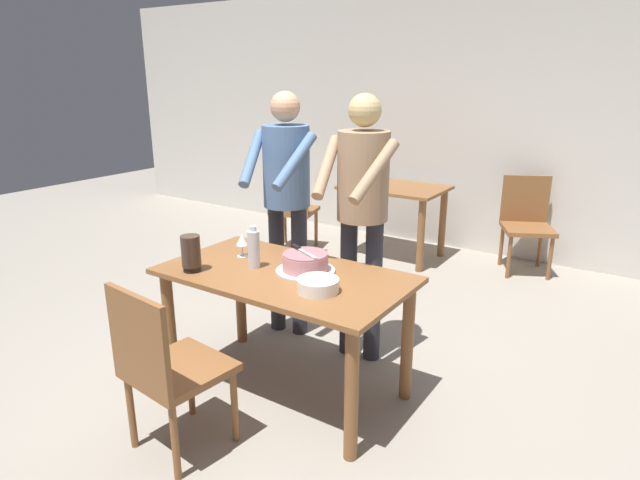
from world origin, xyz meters
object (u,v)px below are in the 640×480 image
object	(u,v)px
wine_glass_near	(242,240)
background_table	(394,202)
hurricane_lamp	(191,253)
person_cutting_cake	(362,200)
chair_near_side	(166,365)
cake_knife	(299,249)
person_standing_beside	(286,188)
background_chair_1	(526,220)
water_bottle	(254,249)
cake_on_platter	(305,263)
background_chair_0	(292,207)
main_dining_table	(285,294)
plate_stack	(318,285)

from	to	relation	value
wine_glass_near	background_table	distance (m)	2.54
hurricane_lamp	person_cutting_cake	bearing A→B (deg)	54.69
wine_glass_near	chair_near_side	distance (m)	0.96
cake_knife	background_table	world-z (taller)	cake_knife
wine_glass_near	person_standing_beside	size ratio (longest dim) A/B	0.08
hurricane_lamp	background_table	distance (m)	2.88
chair_near_side	background_chair_1	size ratio (longest dim) A/B	1.00
background_table	person_standing_beside	bearing A→B (deg)	-86.38
cake_knife	background_table	distance (m)	2.58
water_bottle	background_chair_1	bearing A→B (deg)	73.96
cake_on_platter	background_chair_1	distance (m)	2.92
water_bottle	background_chair_0	distance (m)	2.57
main_dining_table	cake_knife	distance (m)	0.27
cake_knife	person_standing_beside	bearing A→B (deg)	132.79
hurricane_lamp	person_cutting_cake	world-z (taller)	person_cutting_cake
plate_stack	chair_near_side	bearing A→B (deg)	-124.75
background_chair_1	water_bottle	bearing A→B (deg)	-106.04
hurricane_lamp	chair_near_side	bearing A→B (deg)	-57.62
cake_on_platter	water_bottle	bearing A→B (deg)	-159.51
cake_knife	water_bottle	world-z (taller)	water_bottle
person_cutting_cake	background_chair_0	distance (m)	2.36
cake_on_platter	water_bottle	size ratio (longest dim) A/B	1.36
cake_knife	person_standing_beside	world-z (taller)	person_standing_beside
person_cutting_cake	wine_glass_near	bearing A→B (deg)	-136.51
person_cutting_cake	background_chair_1	xyz separation A→B (m)	(0.49, 2.33, -0.58)
cake_knife	person_cutting_cake	size ratio (longest dim) A/B	0.15
main_dining_table	person_cutting_cake	world-z (taller)	person_cutting_cake
hurricane_lamp	wine_glass_near	bearing A→B (deg)	78.61
cake_on_platter	chair_near_side	world-z (taller)	chair_near_side
cake_on_platter	hurricane_lamp	distance (m)	0.65
main_dining_table	background_chair_0	size ratio (longest dim) A/B	1.57
person_standing_beside	person_cutting_cake	bearing A→B (deg)	-2.81
plate_stack	wine_glass_near	bearing A→B (deg)	163.48
main_dining_table	wine_glass_near	bearing A→B (deg)	167.43
wine_glass_near	background_chair_1	size ratio (longest dim) A/B	0.16
water_bottle	background_chair_0	xyz separation A→B (m)	(-1.33, 2.17, -0.37)
cake_on_platter	wine_glass_near	distance (m)	0.48
hurricane_lamp	background_chair_1	distance (m)	3.40
plate_stack	background_chair_0	size ratio (longest dim) A/B	0.24
background_table	water_bottle	bearing A→B (deg)	-81.72
background_table	hurricane_lamp	bearing A→B (deg)	-87.53
wine_glass_near	person_standing_beside	world-z (taller)	person_standing_beside
cake_knife	chair_near_side	xyz separation A→B (m)	(-0.16, -0.88, -0.37)
chair_near_side	cake_on_platter	bearing A→B (deg)	75.00
background_table	background_chair_1	bearing A→B (deg)	14.80
plate_stack	background_table	world-z (taller)	plate_stack
background_chair_0	background_chair_1	distance (m)	2.32
hurricane_lamp	background_table	xyz separation A→B (m)	(-0.12, 2.87, -0.28)
main_dining_table	cake_knife	bearing A→B (deg)	78.36
main_dining_table	person_standing_beside	world-z (taller)	person_standing_beside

